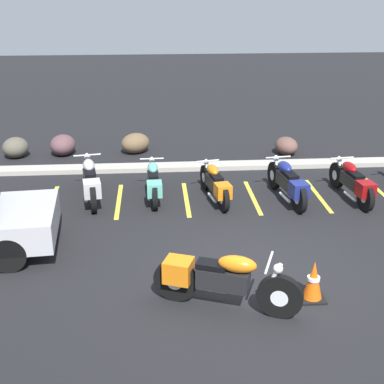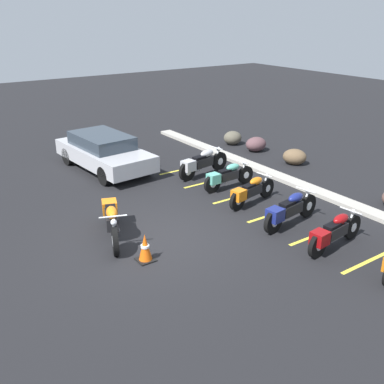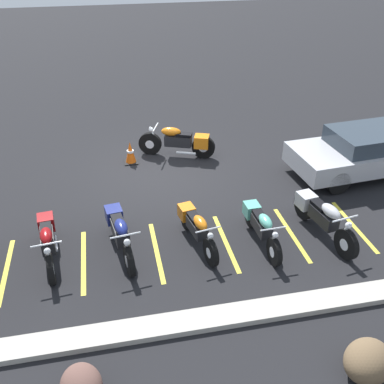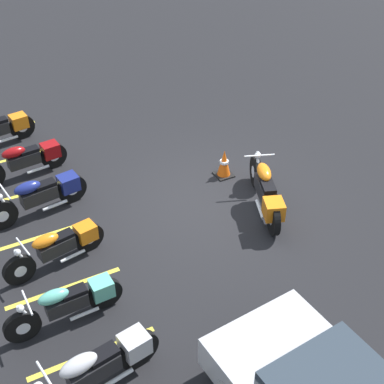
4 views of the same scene
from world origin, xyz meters
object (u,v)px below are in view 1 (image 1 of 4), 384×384
at_px(motorcycle_orange_featured, 219,279).
at_px(landscape_rock_3, 286,146).
at_px(parked_bike_0, 90,181).
at_px(landscape_rock_0, 16,147).
at_px(traffic_cone, 313,281).
at_px(parked_bike_3, 288,182).
at_px(landscape_rock_2, 135,143).
at_px(parked_bike_1, 153,182).
at_px(landscape_rock_1, 63,145).
at_px(parked_bike_2, 215,184).
at_px(parked_bike_4, 353,182).

relative_size(motorcycle_orange_featured, landscape_rock_3, 2.85).
distance_m(parked_bike_0, landscape_rock_3, 6.18).
relative_size(landscape_rock_0, traffic_cone, 1.16).
relative_size(parked_bike_3, landscape_rock_2, 2.49).
bearing_deg(traffic_cone, landscape_rock_3, 79.58).
bearing_deg(parked_bike_1, landscape_rock_3, -52.97).
height_order(parked_bike_1, landscape_rock_3, parked_bike_1).
height_order(landscape_rock_0, landscape_rock_1, landscape_rock_1).
relative_size(motorcycle_orange_featured, traffic_cone, 3.34).
distance_m(motorcycle_orange_featured, traffic_cone, 1.53).
bearing_deg(landscape_rock_3, landscape_rock_2, 173.75).
height_order(landscape_rock_0, traffic_cone, traffic_cone).
bearing_deg(motorcycle_orange_featured, parked_bike_1, 122.85).
bearing_deg(parked_bike_1, landscape_rock_1, 33.62).
bearing_deg(landscape_rock_3, parked_bike_2, -126.03).
bearing_deg(landscape_rock_0, parked_bike_1, -41.42).
distance_m(parked_bike_4, traffic_cone, 4.50).
relative_size(parked_bike_0, parked_bike_3, 1.04).
bearing_deg(parked_bike_3, traffic_cone, 163.84).
bearing_deg(parked_bike_4, parked_bike_2, 80.72).
bearing_deg(parked_bike_0, motorcycle_orange_featured, -161.50).
bearing_deg(parked_bike_4, landscape_rock_0, 59.17).
distance_m(parked_bike_1, traffic_cone, 5.04).
relative_size(parked_bike_1, landscape_rock_1, 2.27).
xyz_separation_m(parked_bike_0, landscape_rock_1, (-1.17, 3.59, -0.18)).
xyz_separation_m(landscape_rock_1, traffic_cone, (5.10, -7.99, 0.02)).
distance_m(landscape_rock_1, traffic_cone, 9.48).
height_order(parked_bike_4, landscape_rock_1, parked_bike_4).
height_order(parked_bike_2, traffic_cone, parked_bike_2).
distance_m(parked_bike_2, traffic_cone, 4.29).
xyz_separation_m(parked_bike_1, landscape_rock_1, (-2.61, 3.61, -0.13)).
relative_size(parked_bike_4, landscape_rock_0, 2.70).
distance_m(landscape_rock_0, traffic_cone, 10.13).
height_order(parked_bike_3, landscape_rock_3, parked_bike_3).
distance_m(parked_bike_2, landscape_rock_0, 6.48).
bearing_deg(parked_bike_1, motorcycle_orange_featured, -169.97).
bearing_deg(parked_bike_3, parked_bike_2, 77.90).
bearing_deg(landscape_rock_2, landscape_rock_3, -6.25).
height_order(parked_bike_3, landscape_rock_2, parked_bike_3).
distance_m(parked_bike_0, parked_bike_2, 2.85).
distance_m(parked_bike_2, landscape_rock_3, 4.21).
distance_m(parked_bike_4, landscape_rock_1, 8.21).
bearing_deg(parked_bike_3, landscape_rock_3, -21.21).
distance_m(parked_bike_2, parked_bike_3, 1.66).
distance_m(parked_bike_1, landscape_rock_1, 4.46).
bearing_deg(parked_bike_4, traffic_cone, 146.14).
height_order(parked_bike_1, parked_bike_2, parked_bike_1).
height_order(parked_bike_1, landscape_rock_1, parked_bike_1).
bearing_deg(parked_bike_0, parked_bike_2, -104.66).
distance_m(parked_bike_3, landscape_rock_0, 7.95).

